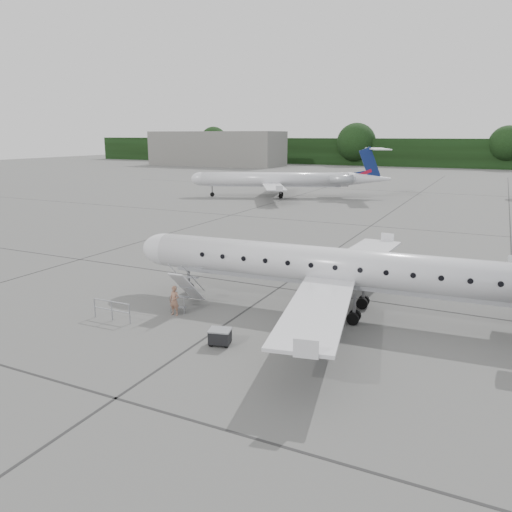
% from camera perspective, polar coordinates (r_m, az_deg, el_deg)
% --- Properties ---
extents(ground, '(320.00, 320.00, 0.00)m').
position_cam_1_polar(ground, '(24.63, 6.85, -7.98)').
color(ground, slate).
rests_on(ground, ground).
extents(treeline, '(260.00, 4.00, 8.00)m').
position_cam_1_polar(treeline, '(151.96, 23.64, 10.67)').
color(treeline, black).
rests_on(treeline, ground).
extents(terminal_building, '(40.00, 14.00, 10.00)m').
position_cam_1_polar(terminal_building, '(152.78, -4.53, 12.14)').
color(terminal_building, slate).
rests_on(terminal_building, ground).
extents(main_regional_jet, '(27.99, 21.04, 6.86)m').
position_cam_1_polar(main_regional_jet, '(25.65, 9.88, 0.82)').
color(main_regional_jet, silver).
rests_on(main_regional_jet, ground).
extents(airstair, '(1.01, 2.45, 2.15)m').
position_cam_1_polar(airstair, '(27.01, -7.85, -3.62)').
color(airstair, silver).
rests_on(airstair, ground).
extents(passenger, '(0.57, 0.38, 1.55)m').
position_cam_1_polar(passenger, '(26.00, -9.31, -5.06)').
color(passenger, '#8C614C').
rests_on(passenger, ground).
extents(safety_railing, '(2.20, 0.13, 1.00)m').
position_cam_1_polar(safety_railing, '(26.04, -16.14, -6.05)').
color(safety_railing, '#93959B').
rests_on(safety_railing, ground).
extents(baggage_cart, '(1.07, 0.95, 0.79)m').
position_cam_1_polar(baggage_cart, '(22.33, -4.14, -9.17)').
color(baggage_cart, black).
rests_on(baggage_cart, ground).
extents(bg_regional_left, '(33.22, 28.90, 7.28)m').
position_cam_1_polar(bg_regional_left, '(74.51, 2.11, 9.53)').
color(bg_regional_left, silver).
rests_on(bg_regional_left, ground).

